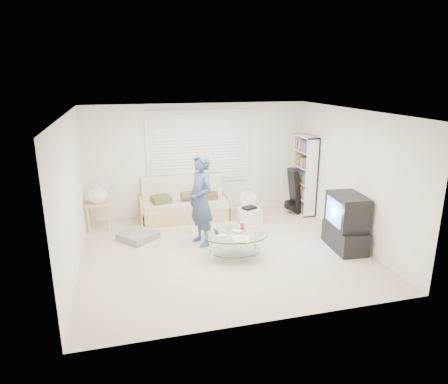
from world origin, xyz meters
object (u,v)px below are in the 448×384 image
object	(u,v)px
coffee_table	(235,239)
tv_unit	(346,223)
futon_sofa	(185,205)
bookshelf	(304,175)

from	to	relation	value
coffee_table	tv_unit	bearing A→B (deg)	-3.63
tv_unit	coffee_table	bearing A→B (deg)	176.37
futon_sofa	bookshelf	size ratio (longest dim) A/B	1.09
coffee_table	futon_sofa	bearing A→B (deg)	103.50
futon_sofa	tv_unit	xyz separation A→B (m)	(2.60, -2.31, 0.19)
futon_sofa	coffee_table	xyz separation A→B (m)	(0.52, -2.18, 0.03)
tv_unit	coffee_table	world-z (taller)	tv_unit
tv_unit	bookshelf	bearing A→B (deg)	86.52
bookshelf	coffee_table	xyz separation A→B (m)	(-2.20, -1.93, -0.55)
futon_sofa	coffee_table	world-z (taller)	futon_sofa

